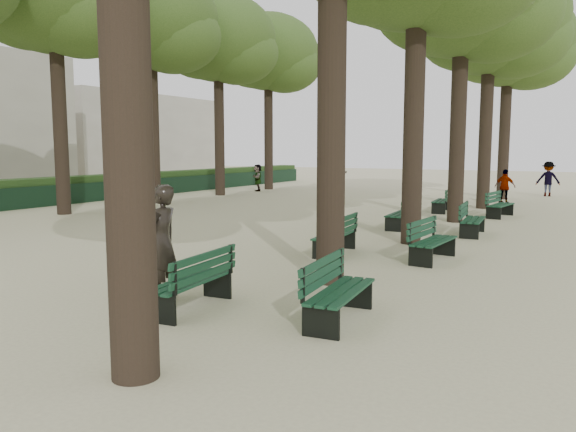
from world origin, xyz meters
The scene contains 22 objects.
ground centered at (0.00, 0.00, 0.00)m, with size 120.00×120.00×0.00m, color beige.
tree_central_4 centered at (1.50, 18.00, 7.65)m, with size 6.00×6.00×9.95m.
tree_central_5 centered at (1.50, 23.00, 7.65)m, with size 6.00×6.00×9.95m.
tree_far_3 centered at (-12.00, 13.00, 8.14)m, with size 6.00×6.00×10.45m.
tree_far_4 centered at (-12.00, 18.00, 8.14)m, with size 6.00×6.00×10.45m.
tree_far_5 centered at (-12.00, 23.00, 8.14)m, with size 6.00×6.00×10.45m.
bench_left_0 centered at (0.37, 0.34, 0.27)m, with size 0.73×1.84×0.92m.
bench_left_1 centered at (0.37, 5.68, 0.27)m, with size 0.73×1.85×0.92m.
bench_left_2 centered at (0.37, 10.57, 0.27)m, with size 0.68×1.83×0.92m.
bench_left_3 centered at (0.37, 15.74, 0.27)m, with size 0.73×1.84×0.92m.
bench_right_0 centered at (2.63, 0.92, 0.27)m, with size 0.74×1.85×0.92m.
bench_right_1 centered at (2.63, 5.97, 0.27)m, with size 0.69×1.83×0.92m.
bench_right_2 centered at (2.63, 10.25, 0.27)m, with size 0.72×1.84×0.92m.
bench_right_3 centered at (2.63, 15.15, 0.27)m, with size 0.80×1.86×0.92m.
man_with_map centered at (-0.40, 0.56, 0.96)m, with size 0.66×0.80×1.92m.
pedestrian_c centered at (2.00, 20.45, 0.78)m, with size 0.91×0.31×1.56m, color #262628.
pedestrian_a centered at (-8.63, 26.16, 0.93)m, with size 0.91×0.37×1.86m, color #262628.
pedestrian_e centered at (-11.76, 21.37, 0.79)m, with size 1.46×0.31×1.57m, color #262628.
pedestrian_b centered at (3.33, 25.86, 0.91)m, with size 1.17×0.36×1.81m, color #262628.
fence centered at (-15.00, 11.00, 0.45)m, with size 0.08×42.00×0.90m, color black.
hedge centered at (-15.70, 11.00, 0.60)m, with size 1.20×42.00×1.20m, color #1D3B14.
building_far centered at (-33.00, 30.00, 3.50)m, with size 12.00×16.00×7.00m, color #B7B2A3.
Camera 1 is at (5.84, -6.31, 2.49)m, focal length 35.00 mm.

